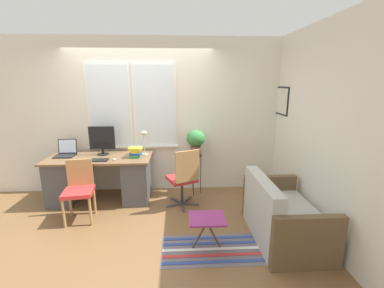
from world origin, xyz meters
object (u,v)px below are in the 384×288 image
Objects in this scene: desk_lamp at (144,137)px; plant_stand at (196,161)px; monitor at (102,140)px; potted_plant at (196,140)px; folding_stool at (207,220)px; laptop at (66,152)px; keyboard at (97,160)px; couch_loveseat at (281,218)px; office_chair_swivel at (184,177)px; desk_chair_wooden at (79,188)px; book_stack at (135,152)px; mouse at (114,159)px.

desk_lamp reaches higher than plant_stand.
potted_plant is (1.58, 0.03, -0.03)m from monitor.
folding_stool is at bearing -44.14° from monitor.
potted_plant is (2.18, 0.07, 0.17)m from laptop.
couch_loveseat is at bearing -21.90° from keyboard.
plant_stand is (1.58, 0.39, -0.17)m from keyboard.
couch_loveseat is at bearing 120.29° from office_chair_swivel.
desk_chair_wooden is at bearing -139.56° from desk_lamp.
plant_stand is (1.00, 0.24, -0.25)m from book_stack.
desk_lamp is at bearing -56.71° from office_chair_swivel.
keyboard is 1.39m from office_chair_swivel.
book_stack is (1.18, -0.17, 0.03)m from laptop.
office_chair_swivel is at bearing -113.85° from plant_stand.
folding_stool is (0.03, -1.59, -0.61)m from potted_plant.
potted_plant is at bearing 1.18° from monitor.
office_chair_swivel is at bearing -113.85° from potted_plant.
folding_stool is (0.90, -1.53, -0.69)m from desk_lamp.
office_chair_swivel reaches higher than plant_stand.
plant_stand is 0.38m from potted_plant.
laptop reaches higher than mouse.
monitor is at bearing 160.34° from book_stack.
book_stack reaches higher than desk_chair_wooden.
book_stack reaches higher than mouse.
office_chair_swivel reaches higher than mouse.
book_stack is at bearing 59.37° from couch_loveseat.
potted_plant is at bearing -136.51° from office_chair_swivel.
desk_chair_wooden is 2.80m from couch_loveseat.
monitor is 1.19× the size of desk_lamp.
book_stack is 0.17× the size of couch_loveseat.
potted_plant is (-0.00, -0.00, 0.38)m from plant_stand.
office_chair_swivel is (1.36, -0.47, -0.51)m from monitor.
folding_stool is (1.33, -1.21, -0.40)m from mouse.
potted_plant is at bearing 16.14° from mouse.
book_stack is 1.04m from potted_plant.
book_stack is 0.49× the size of potted_plant.
book_stack is at bearing 28.99° from desk_chair_wooden.
desk_chair_wooden reaches higher than folding_stool.
laptop is 4.82× the size of mouse.
mouse is 2.58m from couch_loveseat.
desk_lamp reaches higher than book_stack.
desk_lamp is 2.44m from couch_loveseat.
book_stack reaches higher than couch_loveseat.
laptop reaches higher than plant_stand.
laptop is 2.19m from plant_stand.
folding_stool is (1.03, -1.35, -0.48)m from book_stack.
desk_lamp is 0.97m from office_chair_swivel.
mouse is at bearing -52.29° from monitor.
desk_lamp is at bearing 0.28° from laptop.
couch_loveseat is (1.87, -1.36, -0.78)m from desk_lamp.
desk_chair_wooden is 0.69× the size of couch_loveseat.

